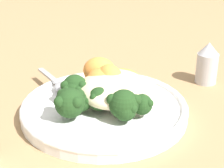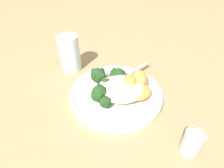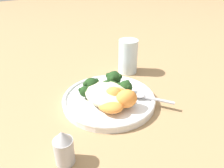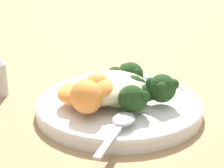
{
  "view_description": "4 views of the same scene",
  "coord_description": "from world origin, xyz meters",
  "px_view_note": "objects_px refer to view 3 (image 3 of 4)",
  "views": [
    {
      "loc": [
        0.52,
        0.05,
        0.29
      ],
      "look_at": [
        0.03,
        0.02,
        0.06
      ],
      "focal_mm": 60.0,
      "sensor_mm": 36.0,
      "label": 1
    },
    {
      "loc": [
        0.06,
        0.37,
        0.34
      ],
      "look_at": [
        0.02,
        0.03,
        0.06
      ],
      "focal_mm": 28.0,
      "sensor_mm": 36.0,
      "label": 2
    },
    {
      "loc": [
        -0.42,
        0.27,
        0.35
      ],
      "look_at": [
        0.01,
        0.0,
        0.06
      ],
      "focal_mm": 35.0,
      "sensor_mm": 36.0,
      "label": 3
    },
    {
      "loc": [
        -0.3,
        -0.42,
        0.25
      ],
      "look_at": [
        0.0,
        0.02,
        0.05
      ],
      "focal_mm": 60.0,
      "sensor_mm": 36.0,
      "label": 4
    }
  ],
  "objects_px": {
    "sweet_potato_chunk_2": "(114,95)",
    "salt_shaker": "(64,148)",
    "sweet_potato_chunk_3": "(111,105)",
    "plate": "(109,99)",
    "broccoli_stalk_5": "(95,89)",
    "quinoa_mound": "(106,93)",
    "broccoli_stalk_7": "(93,94)",
    "sweet_potato_chunk_1": "(125,99)",
    "water_glass": "(128,56)",
    "broccoli_stalk_2": "(114,89)",
    "broccoli_stalk_4": "(109,90)",
    "broccoli_stalk_0": "(123,89)",
    "broccoli_stalk_1": "(123,89)",
    "spoon": "(142,96)",
    "broccoli_stalk_3": "(114,81)",
    "broccoli_stalk_6": "(95,87)",
    "sweet_potato_chunk_0": "(116,96)"
  },
  "relations": [
    {
      "from": "broccoli_stalk_5",
      "to": "salt_shaker",
      "type": "relative_size",
      "value": 1.53
    },
    {
      "from": "broccoli_stalk_2",
      "to": "salt_shaker",
      "type": "height_order",
      "value": "salt_shaker"
    },
    {
      "from": "broccoli_stalk_6",
      "to": "sweet_potato_chunk_2",
      "type": "height_order",
      "value": "sweet_potato_chunk_2"
    },
    {
      "from": "broccoli_stalk_6",
      "to": "broccoli_stalk_3",
      "type": "bearing_deg",
      "value": -109.14
    },
    {
      "from": "broccoli_stalk_1",
      "to": "water_glass",
      "type": "relative_size",
      "value": 0.68
    },
    {
      "from": "broccoli_stalk_4",
      "to": "broccoli_stalk_7",
      "type": "height_order",
      "value": "broccoli_stalk_4"
    },
    {
      "from": "broccoli_stalk_0",
      "to": "broccoli_stalk_5",
      "type": "xyz_separation_m",
      "value": [
        0.05,
        0.06,
        -0.0
      ]
    },
    {
      "from": "sweet_potato_chunk_0",
      "to": "broccoli_stalk_6",
      "type": "bearing_deg",
      "value": 20.4
    },
    {
      "from": "sweet_potato_chunk_2",
      "to": "water_glass",
      "type": "relative_size",
      "value": 0.41
    },
    {
      "from": "quinoa_mound",
      "to": "broccoli_stalk_6",
      "type": "height_order",
      "value": "broccoli_stalk_6"
    },
    {
      "from": "spoon",
      "to": "broccoli_stalk_0",
      "type": "bearing_deg",
      "value": -171.7
    },
    {
      "from": "broccoli_stalk_7",
      "to": "water_glass",
      "type": "bearing_deg",
      "value": -100.08
    },
    {
      "from": "broccoli_stalk_5",
      "to": "broccoli_stalk_6",
      "type": "distance_m",
      "value": 0.01
    },
    {
      "from": "broccoli_stalk_3",
      "to": "broccoli_stalk_7",
      "type": "xyz_separation_m",
      "value": [
        -0.02,
        0.08,
        -0.01
      ]
    },
    {
      "from": "broccoli_stalk_3",
      "to": "broccoli_stalk_1",
      "type": "bearing_deg",
      "value": -154.51
    },
    {
      "from": "quinoa_mound",
      "to": "water_glass",
      "type": "xyz_separation_m",
      "value": [
        0.14,
        -0.17,
        0.02
      ]
    },
    {
      "from": "sweet_potato_chunk_2",
      "to": "broccoli_stalk_5",
      "type": "bearing_deg",
      "value": 15.03
    },
    {
      "from": "plate",
      "to": "salt_shaker",
      "type": "height_order",
      "value": "salt_shaker"
    },
    {
      "from": "broccoli_stalk_2",
      "to": "broccoli_stalk_6",
      "type": "bearing_deg",
      "value": 88.33
    },
    {
      "from": "broccoli_stalk_3",
      "to": "broccoli_stalk_6",
      "type": "xyz_separation_m",
      "value": [
        -0.0,
        0.06,
        -0.0
      ]
    },
    {
      "from": "broccoli_stalk_4",
      "to": "spoon",
      "type": "height_order",
      "value": "broccoli_stalk_4"
    },
    {
      "from": "broccoli_stalk_4",
      "to": "salt_shaker",
      "type": "distance_m",
      "value": 0.23
    },
    {
      "from": "sweet_potato_chunk_0",
      "to": "sweet_potato_chunk_3",
      "type": "bearing_deg",
      "value": 125.83
    },
    {
      "from": "broccoli_stalk_2",
      "to": "sweet_potato_chunk_1",
      "type": "bearing_deg",
      "value": -165.02
    },
    {
      "from": "broccoli_stalk_0",
      "to": "sweet_potato_chunk_3",
      "type": "relative_size",
      "value": 1.27
    },
    {
      "from": "sweet_potato_chunk_1",
      "to": "broccoli_stalk_2",
      "type": "bearing_deg",
      "value": -9.66
    },
    {
      "from": "water_glass",
      "to": "broccoli_stalk_5",
      "type": "bearing_deg",
      "value": 118.35
    },
    {
      "from": "broccoli_stalk_0",
      "to": "sweet_potato_chunk_1",
      "type": "height_order",
      "value": "sweet_potato_chunk_1"
    },
    {
      "from": "quinoa_mound",
      "to": "broccoli_stalk_7",
      "type": "distance_m",
      "value": 0.04
    },
    {
      "from": "sweet_potato_chunk_0",
      "to": "spoon",
      "type": "bearing_deg",
      "value": -101.67
    },
    {
      "from": "broccoli_stalk_0",
      "to": "broccoli_stalk_6",
      "type": "bearing_deg",
      "value": 114.36
    },
    {
      "from": "salt_shaker",
      "to": "plate",
      "type": "bearing_deg",
      "value": -53.65
    },
    {
      "from": "sweet_potato_chunk_1",
      "to": "water_glass",
      "type": "relative_size",
      "value": 0.48
    },
    {
      "from": "broccoli_stalk_2",
      "to": "spoon",
      "type": "relative_size",
      "value": 0.9
    },
    {
      "from": "plate",
      "to": "broccoli_stalk_2",
      "type": "distance_m",
      "value": 0.03
    },
    {
      "from": "broccoli_stalk_4",
      "to": "sweet_potato_chunk_2",
      "type": "bearing_deg",
      "value": 168.88
    },
    {
      "from": "broccoli_stalk_4",
      "to": "broccoli_stalk_2",
      "type": "bearing_deg",
      "value": -81.74
    },
    {
      "from": "sweet_potato_chunk_0",
      "to": "broccoli_stalk_4",
      "type": "bearing_deg",
      "value": -5.28
    },
    {
      "from": "broccoli_stalk_1",
      "to": "broccoli_stalk_6",
      "type": "xyz_separation_m",
      "value": [
        0.04,
        0.06,
        0.0
      ]
    },
    {
      "from": "broccoli_stalk_0",
      "to": "sweet_potato_chunk_2",
      "type": "bearing_deg",
      "value": 176.59
    },
    {
      "from": "broccoli_stalk_0",
      "to": "salt_shaker",
      "type": "relative_size",
      "value": 1.09
    },
    {
      "from": "broccoli_stalk_6",
      "to": "sweet_potato_chunk_3",
      "type": "distance_m",
      "value": 0.09
    },
    {
      "from": "broccoli_stalk_6",
      "to": "broccoli_stalk_7",
      "type": "relative_size",
      "value": 1.26
    },
    {
      "from": "salt_shaker",
      "to": "sweet_potato_chunk_3",
      "type": "bearing_deg",
      "value": -63.73
    },
    {
      "from": "broccoli_stalk_2",
      "to": "broccoli_stalk_1",
      "type": "bearing_deg",
      "value": -117.95
    },
    {
      "from": "salt_shaker",
      "to": "broccoli_stalk_4",
      "type": "bearing_deg",
      "value": -52.77
    },
    {
      "from": "broccoli_stalk_2",
      "to": "broccoli_stalk_5",
      "type": "distance_m",
      "value": 0.05
    },
    {
      "from": "sweet_potato_chunk_2",
      "to": "salt_shaker",
      "type": "height_order",
      "value": "salt_shaker"
    },
    {
      "from": "broccoli_stalk_1",
      "to": "plate",
      "type": "bearing_deg",
      "value": 130.47
    },
    {
      "from": "broccoli_stalk_4",
      "to": "spoon",
      "type": "relative_size",
      "value": 0.92
    }
  ]
}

